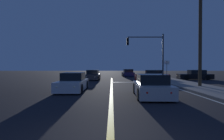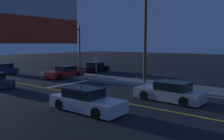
{
  "view_description": "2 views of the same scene",
  "coord_description": "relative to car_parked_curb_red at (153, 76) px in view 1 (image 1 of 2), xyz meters",
  "views": [
    {
      "loc": [
        0.04,
        -4.47,
        1.79
      ],
      "look_at": [
        -0.0,
        16.06,
        1.43
      ],
      "focal_mm": 31.55,
      "sensor_mm": 36.0,
      "label": 1
    },
    {
      "loc": [
        -12.57,
        0.56,
        3.9
      ],
      "look_at": [
        1.68,
        11.72,
        1.88
      ],
      "focal_mm": 37.98,
      "sensor_mm": 36.0,
      "label": 2
    }
  ],
  "objects": [
    {
      "name": "car_parked_curb_red",
      "position": [
        0.0,
        0.0,
        0.0
      ],
      "size": [
        4.49,
        1.94,
        1.34
      ],
      "rotation": [
        0.0,
        0.0,
        1.55
      ],
      "color": "maroon",
      "rests_on": "ground"
    },
    {
      "name": "street_sign_corner",
      "position": [
        0.77,
        -4.15,
        1.09
      ],
      "size": [
        0.56,
        0.06,
        2.5
      ],
      "color": "slate",
      "rests_on": "ground"
    },
    {
      "name": "car_mid_block_navy",
      "position": [
        -2.45,
        9.34,
        -0.0
      ],
      "size": [
        2.12,
        4.25,
        1.34
      ],
      "rotation": [
        0.0,
        0.0,
        0.05
      ],
      "color": "navy",
      "rests_on": "ground"
    },
    {
      "name": "car_lead_oncoming_charcoal",
      "position": [
        -7.93,
        0.47,
        -0.0
      ],
      "size": [
        1.93,
        4.34,
        1.34
      ],
      "rotation": [
        0.0,
        0.0,
        3.12
      ],
      "color": "#2D2D33",
      "rests_on": "ground"
    },
    {
      "name": "car_distant_tail_black",
      "position": [
        6.12,
        1.01,
        0.0
      ],
      "size": [
        4.58,
        1.97,
        1.34
      ],
      "rotation": [
        0.0,
        0.0,
        1.55
      ],
      "color": "black",
      "rests_on": "ground"
    },
    {
      "name": "utility_pole_right",
      "position": [
        2.17,
        -9.26,
        5.26
      ],
      "size": [
        1.64,
        0.28,
        11.25
      ],
      "color": "#4C3823",
      "rests_on": "ground"
    },
    {
      "name": "traffic_signal_near_right",
      "position": [
        -0.6,
        -1.35,
        3.39
      ],
      "size": [
        4.66,
        0.28,
        5.89
      ],
      "rotation": [
        0.0,
        0.0,
        3.14
      ],
      "color": "#38383D",
      "rests_on": "ground"
    },
    {
      "name": "car_far_approaching_silver",
      "position": [
        -2.96,
        -14.24,
        0.0
      ],
      "size": [
        2.08,
        4.75,
        1.34
      ],
      "rotation": [
        0.0,
        0.0,
        -0.03
      ],
      "color": "#B2B5BA",
      "rests_on": "ground"
    },
    {
      "name": "sidewalk_right",
      "position": [
        1.87,
        -11.82,
        -0.51
      ],
      "size": [
        3.2,
        34.83,
        0.15
      ],
      "primitive_type": "cube",
      "color": "gray",
      "rests_on": "ground"
    },
    {
      "name": "lane_line_center",
      "position": [
        -5.36,
        -11.82,
        -0.58
      ],
      "size": [
        0.2,
        32.89,
        0.01
      ],
      "primitive_type": "cube",
      "color": "gold",
      "rests_on": "ground"
    },
    {
      "name": "stop_bar",
      "position": [
        -2.54,
        -3.65,
        -0.58
      ],
      "size": [
        5.63,
        0.5,
        0.01
      ],
      "primitive_type": "cube",
      "color": "silver",
      "rests_on": "ground"
    },
    {
      "name": "car_following_oncoming_white",
      "position": [
        -8.22,
        -11.42,
        0.0
      ],
      "size": [
        1.89,
        4.73,
        1.34
      ],
      "rotation": [
        0.0,
        0.0,
        3.15
      ],
      "color": "silver",
      "rests_on": "ground"
    },
    {
      "name": "lane_line_edge_right",
      "position": [
        0.02,
        -11.82,
        -0.58
      ],
      "size": [
        0.16,
        32.89,
        0.01
      ],
      "primitive_type": "cube",
      "color": "silver",
      "rests_on": "ground"
    }
  ]
}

